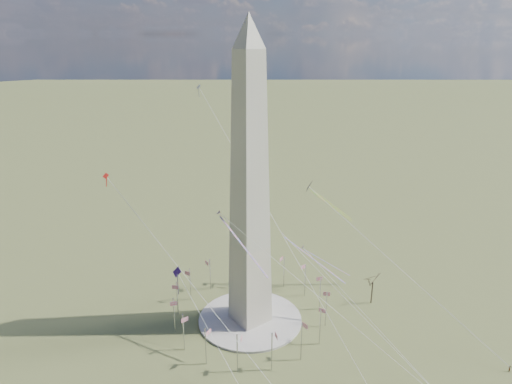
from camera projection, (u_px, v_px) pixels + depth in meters
ground at (250, 320)px, 159.71m from camera, size 2000.00×2000.00×0.00m
plaza at (250, 319)px, 159.58m from camera, size 36.00×36.00×0.80m
washington_monument at (250, 191)px, 143.99m from camera, size 15.56×15.56×100.00m
flagpole_ring at (250, 302)px, 157.33m from camera, size 54.40×54.40×13.00m
tree_near at (373, 281)px, 166.84m from camera, size 7.48×7.48×13.08m
person_east at (510, 369)px, 135.08m from camera, size 0.76×0.54×1.95m
kite_delta_black at (312, 189)px, 169.83m from camera, size 15.56×16.62×15.28m
kite_diamond_purple at (177, 275)px, 147.03m from camera, size 2.15×3.44×10.79m
kite_streamer_left at (304, 251)px, 155.61m from camera, size 13.37×20.25×15.83m
kite_streamer_mid at (235, 235)px, 137.57m from camera, size 3.99×22.01×15.13m
kite_streamer_right at (320, 258)px, 178.79m from camera, size 16.61×12.80×13.61m
kite_small_red at (106, 177)px, 145.80m from camera, size 1.66×1.58×4.68m
kite_small_white at (199, 88)px, 176.34m from camera, size 1.62×2.39×5.04m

